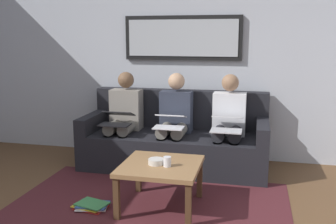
{
  "coord_description": "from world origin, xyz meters",
  "views": [
    {
      "loc": [
        -0.94,
        2.35,
        1.57
      ],
      "look_at": [
        0.0,
        -1.7,
        0.75
      ],
      "focal_mm": 41.13,
      "sensor_mm": 36.0,
      "label": 1
    }
  ],
  "objects_px": {
    "person_right": "(124,116)",
    "couch": "(176,141)",
    "magazine_stack": "(91,206)",
    "bowl": "(156,162)",
    "laptop_silver": "(227,123)",
    "laptop_white": "(170,121)",
    "cup": "(167,162)",
    "framed_mirror": "(182,38)",
    "person_middle": "(175,118)",
    "person_left": "(228,121)",
    "coffee_table": "(161,170)",
    "laptop_black": "(117,118)"
  },
  "relations": [
    {
      "from": "cup",
      "to": "person_left",
      "type": "xyz_separation_m",
      "value": [
        -0.45,
        -1.2,
        0.14
      ]
    },
    {
      "from": "coffee_table",
      "to": "magazine_stack",
      "type": "height_order",
      "value": "coffee_table"
    },
    {
      "from": "laptop_white",
      "to": "cup",
      "type": "bearing_deg",
      "value": 101.32
    },
    {
      "from": "person_middle",
      "to": "magazine_stack",
      "type": "distance_m",
      "value": 1.53
    },
    {
      "from": "person_middle",
      "to": "person_right",
      "type": "distance_m",
      "value": 0.64
    },
    {
      "from": "cup",
      "to": "laptop_white",
      "type": "xyz_separation_m",
      "value": [
        0.19,
        -0.95,
        0.16
      ]
    },
    {
      "from": "person_left",
      "to": "coffee_table",
      "type": "bearing_deg",
      "value": 65.54
    },
    {
      "from": "cup",
      "to": "framed_mirror",
      "type": "bearing_deg",
      "value": -83.43
    },
    {
      "from": "coffee_table",
      "to": "laptop_white",
      "type": "relative_size",
      "value": 2.1
    },
    {
      "from": "coffee_table",
      "to": "laptop_silver",
      "type": "distance_m",
      "value": 1.08
    },
    {
      "from": "bowl",
      "to": "person_middle",
      "type": "distance_m",
      "value": 1.18
    },
    {
      "from": "person_left",
      "to": "person_middle",
      "type": "distance_m",
      "value": 0.64
    },
    {
      "from": "laptop_silver",
      "to": "person_middle",
      "type": "bearing_deg",
      "value": -20.6
    },
    {
      "from": "laptop_silver",
      "to": "person_right",
      "type": "distance_m",
      "value": 1.3
    },
    {
      "from": "coffee_table",
      "to": "laptop_silver",
      "type": "xyz_separation_m",
      "value": [
        -0.52,
        -0.91,
        0.26
      ]
    },
    {
      "from": "person_right",
      "to": "laptop_white",
      "type": "bearing_deg",
      "value": 158.92
    },
    {
      "from": "laptop_silver",
      "to": "person_right",
      "type": "xyz_separation_m",
      "value": [
        1.28,
        -0.24,
        -0.02
      ]
    },
    {
      "from": "magazine_stack",
      "to": "framed_mirror",
      "type": "bearing_deg",
      "value": -105.79
    },
    {
      "from": "coffee_table",
      "to": "cup",
      "type": "height_order",
      "value": "cup"
    },
    {
      "from": "framed_mirror",
      "to": "laptop_white",
      "type": "relative_size",
      "value": 4.43
    },
    {
      "from": "magazine_stack",
      "to": "bowl",
      "type": "bearing_deg",
      "value": -164.62
    },
    {
      "from": "person_left",
      "to": "cup",
      "type": "bearing_deg",
      "value": 69.48
    },
    {
      "from": "person_left",
      "to": "laptop_black",
      "type": "distance_m",
      "value": 1.3
    },
    {
      "from": "person_left",
      "to": "laptop_white",
      "type": "distance_m",
      "value": 0.69
    },
    {
      "from": "laptop_white",
      "to": "magazine_stack",
      "type": "relative_size",
      "value": 0.98
    },
    {
      "from": "magazine_stack",
      "to": "couch",
      "type": "bearing_deg",
      "value": -109.88
    },
    {
      "from": "person_middle",
      "to": "person_right",
      "type": "height_order",
      "value": "same"
    },
    {
      "from": "cup",
      "to": "magazine_stack",
      "type": "xyz_separation_m",
      "value": [
        0.69,
        0.12,
        -0.44
      ]
    },
    {
      "from": "coffee_table",
      "to": "person_left",
      "type": "bearing_deg",
      "value": -114.46
    },
    {
      "from": "person_left",
      "to": "person_right",
      "type": "xyz_separation_m",
      "value": [
        1.28,
        0.0,
        0.0
      ]
    },
    {
      "from": "coffee_table",
      "to": "laptop_white",
      "type": "bearing_deg",
      "value": -82.59
    },
    {
      "from": "cup",
      "to": "laptop_white",
      "type": "relative_size",
      "value": 0.27
    },
    {
      "from": "couch",
      "to": "person_left",
      "type": "height_order",
      "value": "person_left"
    },
    {
      "from": "person_middle",
      "to": "laptop_white",
      "type": "height_order",
      "value": "person_middle"
    },
    {
      "from": "couch",
      "to": "laptop_white",
      "type": "relative_size",
      "value": 6.51
    },
    {
      "from": "laptop_silver",
      "to": "coffee_table",
      "type": "bearing_deg",
      "value": 60.09
    },
    {
      "from": "couch",
      "to": "person_right",
      "type": "xyz_separation_m",
      "value": [
        0.64,
        0.07,
        0.3
      ]
    },
    {
      "from": "framed_mirror",
      "to": "laptop_white",
      "type": "bearing_deg",
      "value": 90.0
    },
    {
      "from": "framed_mirror",
      "to": "bowl",
      "type": "xyz_separation_m",
      "value": [
        -0.08,
        1.62,
        -1.1
      ]
    },
    {
      "from": "couch",
      "to": "magazine_stack",
      "type": "bearing_deg",
      "value": 70.12
    },
    {
      "from": "couch",
      "to": "person_left",
      "type": "xyz_separation_m",
      "value": [
        -0.64,
        0.07,
        0.3
      ]
    },
    {
      "from": "couch",
      "to": "framed_mirror",
      "type": "height_order",
      "value": "framed_mirror"
    },
    {
      "from": "bowl",
      "to": "framed_mirror",
      "type": "bearing_deg",
      "value": -87.23
    },
    {
      "from": "cup",
      "to": "person_middle",
      "type": "distance_m",
      "value": 1.22
    },
    {
      "from": "laptop_silver",
      "to": "person_left",
      "type": "bearing_deg",
      "value": -90.0
    },
    {
      "from": "magazine_stack",
      "to": "person_right",
      "type": "bearing_deg",
      "value": -84.09
    },
    {
      "from": "laptop_silver",
      "to": "laptop_white",
      "type": "distance_m",
      "value": 0.64
    },
    {
      "from": "cup",
      "to": "laptop_black",
      "type": "relative_size",
      "value": 0.25
    },
    {
      "from": "person_right",
      "to": "couch",
      "type": "bearing_deg",
      "value": -173.87
    },
    {
      "from": "framed_mirror",
      "to": "cup",
      "type": "relative_size",
      "value": 16.64
    }
  ]
}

